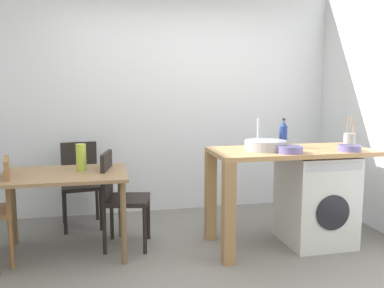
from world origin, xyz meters
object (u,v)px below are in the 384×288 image
Objects in this scene: chair_spare_by_wall at (80,179)px; vase at (81,157)px; washing_machine at (315,199)px; chair_opposite at (119,194)px; mixing_bowl at (290,149)px; colander at (349,148)px; dining_table at (64,184)px; bottle_tall_green at (283,134)px; utensil_crock at (349,139)px.

vase is at bearing 87.36° from chair_spare_by_wall.
vase is (-2.17, 0.33, 0.43)m from washing_machine.
vase is at bearing -85.08° from chair_opposite.
mixing_bowl reaches higher than washing_machine.
washing_machine is 0.68m from mixing_bowl.
vase is (-2.36, 0.55, -0.09)m from colander.
colander is (2.51, -0.45, 0.31)m from dining_table.
utensil_crock is (0.67, -0.06, -0.06)m from bottle_tall_green.
washing_machine is (1.85, -0.30, -0.08)m from chair_opposite.
mixing_bowl is at bearing 82.49° from chair_opposite.
vase is at bearing 163.53° from mixing_bowl.
chair_spare_by_wall is (-0.39, 0.71, 0.00)m from chair_opposite.
bottle_tall_green reaches higher than washing_machine.
dining_table is at bearing -146.31° from vase.
mixing_bowl is (1.85, -1.20, 0.45)m from chair_spare_by_wall.
dining_table is at bearing 75.64° from chair_spare_by_wall.
bottle_tall_green is at bearing 174.66° from utensil_crock.
chair_spare_by_wall is at bearing 153.19° from colander.
chair_opposite is 3.21× the size of bottle_tall_green.
dining_table is 2.07m from bottle_tall_green.
vase reaches higher than dining_table.
chair_spare_by_wall is 2.81m from utensil_crock.
mixing_bowl is (1.94, -0.43, 0.31)m from dining_table.
mixing_bowl is 0.76× the size of utensil_crock.
chair_opposite is 3.97× the size of mixing_bowl.
vase reaches higher than chair_spare_by_wall.
bottle_tall_green is 1.24× the size of mixing_bowl.
mixing_bowl reaches higher than vase.
bottle_tall_green reaches higher than dining_table.
dining_table is 2.01m from mixing_bowl.
mixing_bowl is 1.13× the size of colander.
washing_machine is 3.57× the size of vase.
washing_machine is 0.69m from bottle_tall_green.
bottle_tall_green is 0.67m from utensil_crock.
mixing_bowl reaches higher than chair_opposite.
utensil_crock reaches higher than washing_machine.
chair_spare_by_wall reaches higher than washing_machine.
dining_table is 3.92× the size of bottle_tall_green.
chair_spare_by_wall is 2.45m from washing_machine.
dining_table is at bearing 169.85° from colander.
utensil_crock is at bearing 56.30° from colander.
chair_spare_by_wall is at bearing 159.87° from utensil_crock.
chair_opposite is 2.28m from utensil_crock.
mixing_bowl is 0.94× the size of vase.
dining_table is 1.22× the size of chair_opposite.
mixing_bowl is (-0.08, -0.31, -0.09)m from bottle_tall_green.
colander is at bearing -13.10° from vase.
colander reaches higher than chair_spare_by_wall.
mixing_bowl is 0.79m from utensil_crock.
vase is at bearing 33.69° from dining_table.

